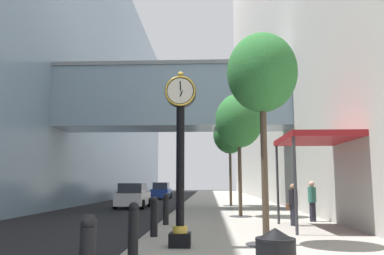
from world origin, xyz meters
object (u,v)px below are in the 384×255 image
at_px(bollard_second, 133,228).
at_px(bollard_fourth, 166,208).
at_px(car_black_far, 131,193).
at_px(street_tree_mid_far, 230,135).
at_px(pedestrian_by_clock, 312,200).
at_px(pedestrian_walking, 293,204).
at_px(bollard_third, 154,216).
at_px(street_tree_mid_near, 239,121).
at_px(street_clock, 180,148).
at_px(street_tree_near, 262,74).
at_px(car_white_near, 133,196).
at_px(car_blue_mid, 161,191).

distance_m(bollard_second, bollard_fourth, 6.48).
bearing_deg(bollard_fourth, car_black_far, 105.19).
bearing_deg(street_tree_mid_far, pedestrian_by_clock, -74.91).
height_order(pedestrian_walking, car_black_far, pedestrian_walking).
xyz_separation_m(bollard_second, car_black_far, (-5.34, 26.15, 0.00)).
xyz_separation_m(bollard_third, street_tree_mid_far, (3.19, 15.29, 4.34)).
bearing_deg(street_tree_mid_near, pedestrian_by_clock, -37.67).
distance_m(street_clock, bollard_fourth, 5.50).
bearing_deg(street_tree_mid_near, car_black_far, 118.09).
xyz_separation_m(street_clock, pedestrian_by_clock, (5.10, 6.56, -1.65)).
distance_m(street_tree_near, street_tree_mid_far, 16.71).
relative_size(bollard_third, bollard_fourth, 1.00).
bearing_deg(car_white_near, bollard_third, -76.41).
bearing_deg(car_blue_mid, car_white_near, -91.00).
xyz_separation_m(bollard_second, pedestrian_by_clock, (6.03, 7.98, 0.26)).
height_order(street_tree_near, car_blue_mid, street_tree_near).
distance_m(bollard_second, bollard_third, 3.24).
distance_m(bollard_fourth, car_black_far, 20.38).
relative_size(bollard_second, pedestrian_by_clock, 0.72).
bearing_deg(street_clock, car_black_far, 104.23).
bearing_deg(bollard_third, street_tree_mid_far, 78.23).
height_order(bollard_second, pedestrian_by_clock, pedestrian_by_clock).
bearing_deg(bollard_second, street_tree_mid_far, 80.24).
bearing_deg(bollard_second, car_black_far, 101.54).
distance_m(street_clock, street_tree_mid_far, 17.43).
distance_m(street_tree_near, street_tree_mid_near, 8.35).
distance_m(bollard_third, street_tree_mid_near, 8.62).
distance_m(bollard_fourth, street_tree_mid_far, 13.20).
bearing_deg(bollard_fourth, bollard_third, -90.00).
bearing_deg(street_clock, pedestrian_walking, 51.41).
bearing_deg(street_tree_mid_far, pedestrian_walking, -82.04).
relative_size(car_blue_mid, car_black_far, 1.00).
bearing_deg(pedestrian_by_clock, car_white_near, 133.76).
height_order(bollard_fourth, pedestrian_by_clock, pedestrian_by_clock).
relative_size(bollard_fourth, pedestrian_walking, 0.76).
relative_size(street_tree_near, car_white_near, 1.43).
distance_m(bollard_fourth, street_tree_near, 6.92).
relative_size(bollard_second, street_tree_mid_far, 0.19).
height_order(street_tree_near, pedestrian_by_clock, street_tree_near).
bearing_deg(car_white_near, street_tree_near, -67.34).
xyz_separation_m(street_tree_mid_far, car_black_far, (-8.53, 7.62, -4.34)).
height_order(street_clock, bollard_fourth, street_clock).
distance_m(street_clock, bollard_third, 2.80).
relative_size(street_tree_mid_far, car_white_near, 1.57).
height_order(bollard_second, street_tree_mid_far, street_tree_mid_far).
height_order(street_tree_mid_far, car_white_near, street_tree_mid_far).
bearing_deg(bollard_second, pedestrian_by_clock, 52.92).
bearing_deg(street_tree_mid_near, street_clock, -104.43).
xyz_separation_m(street_clock, street_tree_mid_far, (2.25, 17.12, 2.43)).
distance_m(bollard_second, car_white_near, 18.36).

